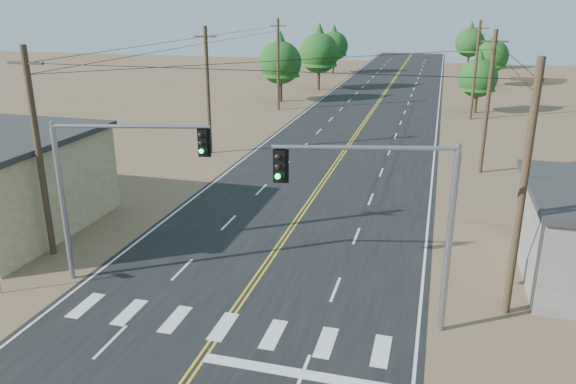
% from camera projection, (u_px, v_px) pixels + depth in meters
% --- Properties ---
extents(road, '(15.00, 200.00, 0.02)m').
position_uv_depth(road, '(332.00, 169.00, 41.48)').
color(road, black).
rests_on(road, ground).
extents(utility_pole_left_near, '(1.80, 0.30, 10.00)m').
position_uv_depth(utility_pole_left_near, '(39.00, 153.00, 25.99)').
color(utility_pole_left_near, '#4C3826').
rests_on(utility_pole_left_near, ground).
extents(utility_pole_left_mid, '(1.80, 0.30, 10.00)m').
position_uv_depth(utility_pole_left_mid, '(208.00, 90.00, 44.26)').
color(utility_pole_left_mid, '#4C3826').
rests_on(utility_pole_left_mid, ground).
extents(utility_pole_left_far, '(1.80, 0.30, 10.00)m').
position_uv_depth(utility_pole_left_far, '(278.00, 64.00, 62.52)').
color(utility_pole_left_far, '#4C3826').
rests_on(utility_pole_left_far, ground).
extents(utility_pole_right_near, '(1.80, 0.30, 10.00)m').
position_uv_depth(utility_pole_right_near, '(522.00, 191.00, 20.79)').
color(utility_pole_right_near, '#4C3826').
rests_on(utility_pole_right_near, ground).
extents(utility_pole_right_mid, '(1.80, 0.30, 10.00)m').
position_uv_depth(utility_pole_right_mid, '(488.00, 102.00, 39.06)').
color(utility_pole_right_mid, '#4C3826').
rests_on(utility_pole_right_mid, ground).
extents(utility_pole_right_far, '(1.80, 0.30, 10.00)m').
position_uv_depth(utility_pole_right_far, '(475.00, 70.00, 57.32)').
color(utility_pole_right_far, '#4C3826').
rests_on(utility_pole_right_far, ground).
extents(signal_mast_left, '(6.47, 1.71, 7.14)m').
position_uv_depth(signal_mast_left, '(104.00, 174.00, 23.55)').
color(signal_mast_left, gray).
rests_on(signal_mast_left, ground).
extents(signal_mast_right, '(6.31, 1.79, 7.26)m').
position_uv_depth(signal_mast_right, '(399.00, 207.00, 19.69)').
color(signal_mast_right, gray).
rests_on(signal_mast_right, ground).
extents(tree_left_near, '(5.13, 5.13, 8.54)m').
position_uv_depth(tree_left_near, '(280.00, 58.00, 67.66)').
color(tree_left_near, '#3F2D1E').
rests_on(tree_left_near, ground).
extents(tree_left_mid, '(5.44, 5.44, 9.07)m').
position_uv_depth(tree_left_mid, '(319.00, 49.00, 76.71)').
color(tree_left_mid, '#3F2D1E').
rests_on(tree_left_mid, ground).
extents(tree_left_far, '(4.90, 4.90, 8.17)m').
position_uv_depth(tree_left_far, '(334.00, 43.00, 94.86)').
color(tree_left_far, '#3F2D1E').
rests_on(tree_left_far, ground).
extents(tree_right_near, '(4.15, 4.15, 6.92)m').
position_uv_depth(tree_right_near, '(479.00, 74.00, 60.97)').
color(tree_right_near, '#3F2D1E').
rests_on(tree_right_near, ground).
extents(tree_right_mid, '(4.61, 4.61, 7.69)m').
position_uv_depth(tree_right_mid, '(493.00, 53.00, 80.48)').
color(tree_right_mid, '#3F2D1E').
rests_on(tree_right_mid, ground).
extents(tree_right_far, '(5.08, 5.08, 8.47)m').
position_uv_depth(tree_right_far, '(470.00, 40.00, 100.53)').
color(tree_right_far, '#3F2D1E').
rests_on(tree_right_far, ground).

